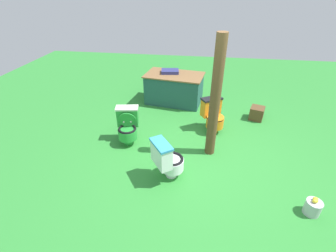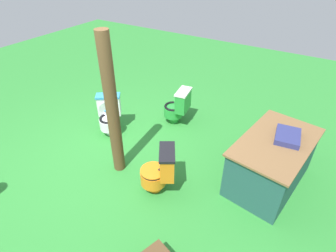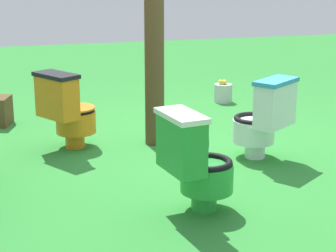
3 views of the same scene
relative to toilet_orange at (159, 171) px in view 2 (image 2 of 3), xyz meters
name	(u,v)px [view 2 (image 2 of 3)]	position (x,y,z in m)	size (l,w,h in m)	color
ground	(110,158)	(-0.13, -1.09, -0.37)	(14.00, 14.00, 0.00)	#2D8433
toilet_orange	(159,171)	(0.00, 0.00, 0.00)	(0.60, 0.63, 0.73)	orange
toilet_white	(109,115)	(-0.75, -1.60, 0.00)	(0.63, 0.61, 0.73)	white
toilet_green	(178,106)	(-1.68, -0.67, 0.00)	(0.48, 0.55, 0.73)	green
vendor_table	(272,162)	(-1.00, 1.30, 0.02)	(1.57, 1.07, 0.85)	#23514C
wooden_post	(112,109)	(-0.05, -0.81, 0.73)	(0.18, 0.18, 2.19)	brown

